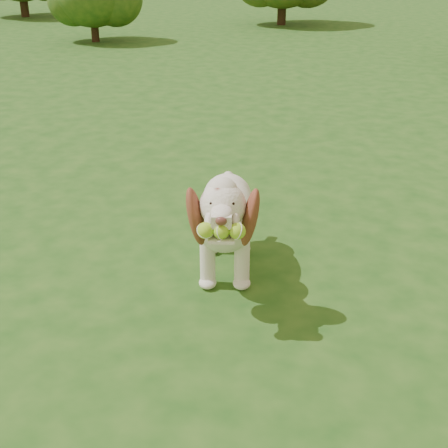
% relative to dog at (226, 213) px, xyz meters
% --- Properties ---
extents(ground, '(80.00, 80.00, 0.00)m').
position_rel_dog_xyz_m(ground, '(-0.43, 0.49, -0.40)').
color(ground, '#1A4714').
rests_on(ground, ground).
extents(dog, '(0.59, 1.13, 0.74)m').
position_rel_dog_xyz_m(dog, '(0.00, 0.00, 0.00)').
color(dog, silver).
rests_on(dog, ground).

